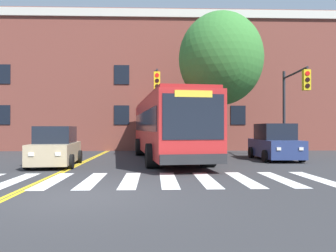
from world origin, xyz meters
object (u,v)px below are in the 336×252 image
(traffic_light_overhead, at_px, (156,97))
(car_silver_behind_bus, at_px, (155,136))
(street_tree_curbside_large, at_px, (221,59))
(city_bus, at_px, (167,126))
(traffic_light_near_corner, at_px, (293,96))
(car_tan_near_lane, at_px, (56,148))
(car_navy_far_lane, at_px, (275,143))

(traffic_light_overhead, bearing_deg, car_silver_behind_bus, 90.69)
(traffic_light_overhead, relative_size, street_tree_curbside_large, 0.61)
(city_bus, relative_size, street_tree_curbside_large, 1.44)
(car_silver_behind_bus, height_order, traffic_light_near_corner, traffic_light_near_corner)
(street_tree_curbside_large, bearing_deg, car_silver_behind_bus, 121.41)
(city_bus, xyz_separation_m, car_silver_behind_bus, (-0.65, 8.38, -0.73))
(car_tan_near_lane, height_order, car_silver_behind_bus, car_silver_behind_bus)
(car_silver_behind_bus, xyz_separation_m, traffic_light_near_corner, (7.53, -8.26, 2.34))
(car_navy_far_lane, height_order, street_tree_curbside_large, street_tree_curbside_large)
(car_navy_far_lane, bearing_deg, city_bus, 175.47)
(traffic_light_near_corner, bearing_deg, car_navy_far_lane, -155.04)
(city_bus, height_order, car_tan_near_lane, city_bus)
(car_silver_behind_bus, bearing_deg, traffic_light_overhead, -89.31)
(city_bus, xyz_separation_m, traffic_light_near_corner, (6.89, 0.12, 1.62))
(traffic_light_near_corner, bearing_deg, car_silver_behind_bus, 132.36)
(city_bus, distance_m, traffic_light_near_corner, 7.07)
(car_navy_far_lane, distance_m, car_silver_behind_bus, 10.86)
(traffic_light_near_corner, bearing_deg, street_tree_curbside_large, 153.05)
(car_silver_behind_bus, bearing_deg, city_bus, -85.58)
(car_silver_behind_bus, xyz_separation_m, traffic_light_overhead, (0.08, -6.56, 2.45))
(car_tan_near_lane, distance_m, car_navy_far_lane, 10.90)
(car_tan_near_lane, bearing_deg, car_silver_behind_bus, 69.07)
(car_tan_near_lane, xyz_separation_m, car_navy_far_lane, (10.62, 2.45, 0.06))
(city_bus, relative_size, traffic_light_overhead, 2.35)
(city_bus, bearing_deg, traffic_light_near_corner, 1.01)
(car_navy_far_lane, bearing_deg, car_tan_near_lane, -167.03)
(city_bus, height_order, car_silver_behind_bus, city_bus)
(car_tan_near_lane, distance_m, traffic_light_overhead, 6.98)
(car_silver_behind_bus, relative_size, traffic_light_overhead, 1.02)
(city_bus, bearing_deg, car_silver_behind_bus, 94.42)
(car_tan_near_lane, height_order, car_navy_far_lane, car_navy_far_lane)
(car_silver_behind_bus, bearing_deg, car_navy_far_lane, -54.46)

